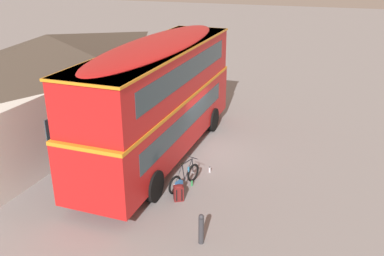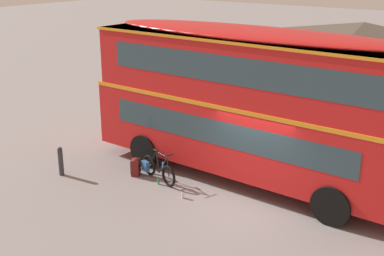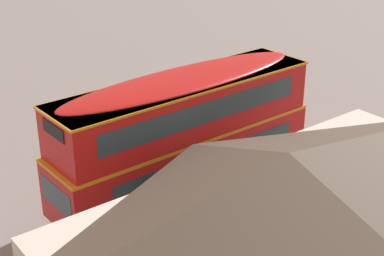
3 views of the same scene
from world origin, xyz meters
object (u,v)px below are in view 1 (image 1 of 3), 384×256
at_px(water_bottle_green_metal, 192,183).
at_px(backpack_on_ground, 179,192).
at_px(water_bottle_clear_plastic, 210,170).
at_px(touring_bicycle, 184,179).
at_px(kerb_bollard, 201,228).
at_px(double_decker_bus, 160,95).

bearing_deg(water_bottle_green_metal, backpack_on_ground, 173.54).
relative_size(backpack_on_ground, water_bottle_clear_plastic, 2.53).
xyz_separation_m(touring_bicycle, water_bottle_clear_plastic, (1.43, -0.54, -0.26)).
xyz_separation_m(water_bottle_clear_plastic, kerb_bollard, (-4.19, -0.98, 0.39)).
xyz_separation_m(water_bottle_green_metal, kerb_bollard, (-3.00, -1.30, 0.39)).
relative_size(backpack_on_ground, water_bottle_green_metal, 2.46).
bearing_deg(double_decker_bus, touring_bicycle, -141.54).
bearing_deg(kerb_bollard, backpack_on_ground, 36.03).
bearing_deg(water_bottle_clear_plastic, touring_bicycle, 159.12).
distance_m(water_bottle_clear_plastic, water_bottle_green_metal, 1.23).
distance_m(touring_bicycle, kerb_bollard, 3.16).
relative_size(touring_bicycle, water_bottle_clear_plastic, 7.46).
height_order(double_decker_bus, water_bottle_green_metal, double_decker_bus).
bearing_deg(kerb_bollard, double_decker_bus, 33.45).
height_order(double_decker_bus, backpack_on_ground, double_decker_bus).
distance_m(double_decker_bus, backpack_on_ground, 4.29).
bearing_deg(kerb_bollard, water_bottle_green_metal, 23.40).
height_order(water_bottle_clear_plastic, kerb_bollard, kerb_bollard).
bearing_deg(water_bottle_clear_plastic, backpack_on_ground, 168.97).
height_order(backpack_on_ground, kerb_bollard, kerb_bollard).
xyz_separation_m(double_decker_bus, touring_bicycle, (-2.25, -1.78, -2.27)).
height_order(water_bottle_clear_plastic, water_bottle_green_metal, water_bottle_green_metal).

